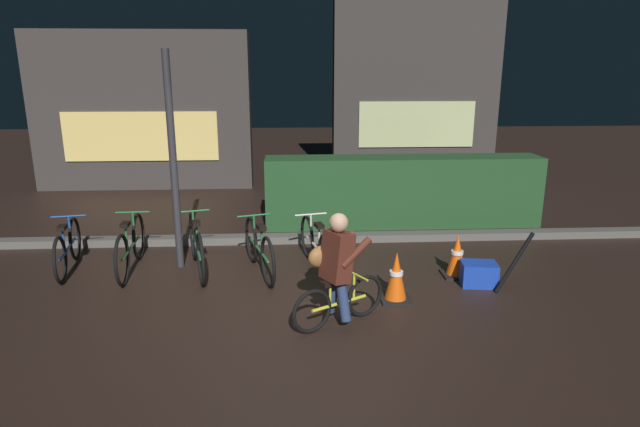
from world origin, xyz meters
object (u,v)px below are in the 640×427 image
Objects in this scene: traffic_cone_near at (396,277)px; closed_umbrella at (514,263)px; parked_bike_leftmost at (68,248)px; traffic_cone_far at (457,256)px; cyclist at (336,269)px; parked_bike_right_mid at (316,246)px; street_post at (173,163)px; blue_crate at (479,274)px; parked_bike_center_left at (197,246)px; parked_bike_left_mid at (131,247)px; parked_bike_center_right at (259,249)px.

closed_umbrella is at bearing 5.76° from traffic_cone_near.
traffic_cone_far is (5.24, -0.51, -0.05)m from parked_bike_leftmost.
traffic_cone_near is at bearing 5.76° from cyclist.
parked_bike_leftmost is 1.00× the size of parked_bike_right_mid.
street_post is 5.08× the size of traffic_cone_far.
parked_bike_right_mid reaches higher than traffic_cone_near.
blue_crate is (1.15, 0.40, -0.14)m from traffic_cone_near.
cyclist is at bearing -148.75° from parked_bike_center_left.
parked_bike_leftmost is 4.46m from traffic_cone_near.
cyclist is (1.76, -1.67, 0.27)m from parked_bike_center_left.
parked_bike_center_left is at bearing 173.76° from traffic_cone_far.
cyclist is at bearing -42.61° from street_post.
cyclist reaches higher than traffic_cone_far.
traffic_cone_near is at bearing -128.87° from parked_bike_center_left.
parked_bike_left_mid reaches higher than parked_bike_right_mid.
cyclist is at bearing 171.42° from parked_bike_right_mid.
cyclist is (-1.73, -1.29, 0.35)m from traffic_cone_far.
traffic_cone_near is at bearing -142.89° from traffic_cone_far.
traffic_cone_far reaches higher than blue_crate.
blue_crate is at bearing -118.06° from parked_bike_center_right.
parked_bike_left_mid is 2.76× the size of traffic_cone_near.
parked_bike_right_mid is 1.90m from traffic_cone_far.
parked_bike_left_mid reaches higher than blue_crate.
parked_bike_right_mid is (0.77, 0.14, -0.01)m from parked_bike_center_right.
blue_crate is 0.52× the size of closed_umbrella.
traffic_cone_far is at bearing 131.46° from closed_umbrella.
cyclist is (-0.76, -0.56, 0.34)m from traffic_cone_near.
street_post is 1.91× the size of parked_bike_leftmost.
blue_crate is 2.20m from cyclist.
closed_umbrella is at bearing -118.58° from parked_bike_center_left.
parked_bike_right_mid reaches higher than traffic_cone_far.
parked_bike_center_right is at bearing 149.38° from traffic_cone_near.
parked_bike_left_mid is 1.35× the size of cyclist.
street_post is 1.88m from parked_bike_leftmost.
parked_bike_leftmost is 0.92× the size of parked_bike_center_left.
parked_bike_left_mid is 2.90× the size of traffic_cone_far.
street_post reaches higher than parked_bike_left_mid.
cyclist is at bearing -166.10° from parked_bike_center_right.
parked_bike_left_mid is 1.75m from parked_bike_center_right.
parked_bike_right_mid is 1.80× the size of closed_umbrella.
parked_bike_leftmost is 0.91× the size of parked_bike_left_mid.
blue_crate is at bearing -122.50° from parked_bike_right_mid.
parked_bike_center_left reaches higher than parked_bike_left_mid.
street_post is 3.45× the size of closed_umbrella.
parked_bike_left_mid is 0.89m from parked_bike_center_left.
street_post reaches higher than traffic_cone_near.
closed_umbrella is (4.90, -1.01, 0.04)m from parked_bike_left_mid.
parked_bike_left_mid is at bearing 174.34° from traffic_cone_far.
blue_crate is at bearing -60.12° from traffic_cone_far.
parked_bike_right_mid is (2.52, -0.04, -0.02)m from parked_bike_left_mid.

